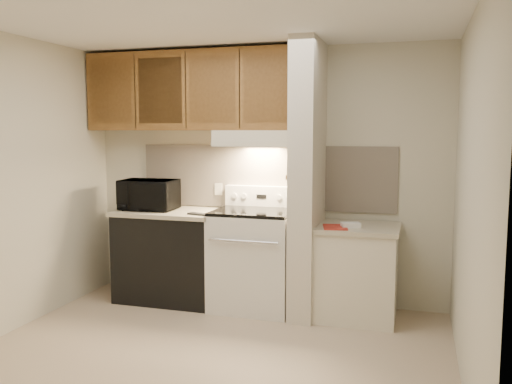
% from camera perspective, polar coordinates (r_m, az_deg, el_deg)
% --- Properties ---
extents(floor, '(3.60, 3.60, 0.00)m').
position_cam_1_polar(floor, '(4.32, -4.82, -16.69)').
color(floor, tan).
rests_on(floor, ground).
extents(ceiling, '(3.60, 3.60, 0.00)m').
position_cam_1_polar(ceiling, '(4.05, -5.18, 17.85)').
color(ceiling, white).
rests_on(ceiling, wall_back).
extents(wall_back, '(3.60, 2.50, 0.02)m').
position_cam_1_polar(wall_back, '(5.41, 0.87, 1.74)').
color(wall_back, beige).
rests_on(wall_back, floor).
extents(wall_left, '(0.02, 3.00, 2.50)m').
position_cam_1_polar(wall_left, '(4.95, -24.74, 0.69)').
color(wall_left, beige).
rests_on(wall_left, floor).
extents(wall_right, '(0.02, 3.00, 2.50)m').
position_cam_1_polar(wall_right, '(3.73, 21.63, -0.90)').
color(wall_right, beige).
rests_on(wall_right, floor).
extents(backsplash, '(2.60, 0.02, 0.63)m').
position_cam_1_polar(backsplash, '(5.40, 0.84, 1.57)').
color(backsplash, beige).
rests_on(backsplash, wall_back).
extents(range_body, '(0.76, 0.65, 0.92)m').
position_cam_1_polar(range_body, '(5.22, -0.18, -7.25)').
color(range_body, silver).
rests_on(range_body, floor).
extents(oven_window, '(0.50, 0.01, 0.30)m').
position_cam_1_polar(oven_window, '(4.91, -1.26, -7.64)').
color(oven_window, black).
rests_on(oven_window, range_body).
extents(oven_handle, '(0.65, 0.02, 0.02)m').
position_cam_1_polar(oven_handle, '(4.83, -1.41, -5.21)').
color(oven_handle, silver).
rests_on(oven_handle, range_body).
extents(cooktop, '(0.74, 0.64, 0.03)m').
position_cam_1_polar(cooktop, '(5.12, -0.18, -2.08)').
color(cooktop, black).
rests_on(cooktop, range_body).
extents(range_backguard, '(0.76, 0.08, 0.20)m').
position_cam_1_polar(range_backguard, '(5.38, 0.70, -0.43)').
color(range_backguard, silver).
rests_on(range_backguard, range_body).
extents(range_display, '(0.10, 0.01, 0.04)m').
position_cam_1_polar(range_display, '(5.34, 0.57, -0.49)').
color(range_display, black).
rests_on(range_display, range_backguard).
extents(range_knob_left_outer, '(0.05, 0.02, 0.05)m').
position_cam_1_polar(range_knob_left_outer, '(5.42, -2.28, -0.38)').
color(range_knob_left_outer, silver).
rests_on(range_knob_left_outer, range_backguard).
extents(range_knob_left_inner, '(0.05, 0.02, 0.05)m').
position_cam_1_polar(range_knob_left_inner, '(5.39, -1.28, -0.42)').
color(range_knob_left_inner, silver).
rests_on(range_knob_left_inner, range_backguard).
extents(range_knob_right_inner, '(0.05, 0.02, 0.05)m').
position_cam_1_polar(range_knob_right_inner, '(5.29, 2.44, -0.56)').
color(range_knob_right_inner, silver).
rests_on(range_knob_right_inner, range_backguard).
extents(range_knob_right_outer, '(0.05, 0.02, 0.05)m').
position_cam_1_polar(range_knob_right_outer, '(5.26, 3.49, -0.60)').
color(range_knob_right_outer, silver).
rests_on(range_knob_right_outer, range_backguard).
extents(dishwasher_front, '(1.00, 0.63, 0.87)m').
position_cam_1_polar(dishwasher_front, '(5.54, -8.95, -6.76)').
color(dishwasher_front, black).
rests_on(dishwasher_front, floor).
extents(left_countertop, '(1.04, 0.67, 0.04)m').
position_cam_1_polar(left_countertop, '(5.46, -9.04, -2.11)').
color(left_countertop, '#B6AC91').
rests_on(left_countertop, dishwasher_front).
extents(spoon_rest, '(0.25, 0.14, 0.02)m').
position_cam_1_polar(spoon_rest, '(5.11, -5.97, -2.33)').
color(spoon_rest, black).
rests_on(spoon_rest, left_countertop).
extents(teal_jar, '(0.10, 0.10, 0.11)m').
position_cam_1_polar(teal_jar, '(5.80, -11.23, -0.91)').
color(teal_jar, '#285F5F').
rests_on(teal_jar, left_countertop).
extents(outlet, '(0.08, 0.01, 0.12)m').
position_cam_1_polar(outlet, '(5.56, -3.97, 0.29)').
color(outlet, beige).
rests_on(outlet, backsplash).
extents(microwave, '(0.56, 0.39, 0.30)m').
position_cam_1_polar(microwave, '(5.51, -11.22, -0.28)').
color(microwave, black).
rests_on(microwave, left_countertop).
extents(partition_pillar, '(0.22, 0.70, 2.50)m').
position_cam_1_polar(partition_pillar, '(4.96, 5.45, 1.27)').
color(partition_pillar, beige).
rests_on(partition_pillar, floor).
extents(pillar_trim, '(0.01, 0.70, 0.04)m').
position_cam_1_polar(pillar_trim, '(4.98, 4.15, 1.88)').
color(pillar_trim, brown).
rests_on(pillar_trim, partition_pillar).
extents(knife_strip, '(0.02, 0.42, 0.04)m').
position_cam_1_polar(knife_strip, '(4.93, 3.95, 2.07)').
color(knife_strip, black).
rests_on(knife_strip, partition_pillar).
extents(knife_blade_a, '(0.01, 0.03, 0.16)m').
position_cam_1_polar(knife_blade_a, '(4.79, 3.39, 0.74)').
color(knife_blade_a, silver).
rests_on(knife_blade_a, knife_strip).
extents(knife_handle_a, '(0.02, 0.02, 0.10)m').
position_cam_1_polar(knife_handle_a, '(4.77, 3.39, 2.52)').
color(knife_handle_a, black).
rests_on(knife_handle_a, knife_strip).
extents(knife_blade_b, '(0.01, 0.04, 0.18)m').
position_cam_1_polar(knife_blade_b, '(4.87, 3.61, 0.71)').
color(knife_blade_b, silver).
rests_on(knife_blade_b, knife_strip).
extents(knife_handle_b, '(0.02, 0.02, 0.10)m').
position_cam_1_polar(knife_handle_b, '(4.85, 3.63, 2.59)').
color(knife_handle_b, black).
rests_on(knife_handle_b, knife_strip).
extents(knife_blade_c, '(0.01, 0.04, 0.20)m').
position_cam_1_polar(knife_blade_c, '(4.93, 3.77, 0.67)').
color(knife_blade_c, silver).
rests_on(knife_blade_c, knife_strip).
extents(knife_handle_c, '(0.02, 0.02, 0.10)m').
position_cam_1_polar(knife_handle_c, '(4.93, 3.83, 2.65)').
color(knife_handle_c, black).
rests_on(knife_handle_c, knife_strip).
extents(knife_blade_d, '(0.01, 0.04, 0.16)m').
position_cam_1_polar(knife_blade_d, '(5.00, 3.98, 0.98)').
color(knife_blade_d, silver).
rests_on(knife_blade_d, knife_strip).
extents(knife_handle_d, '(0.02, 0.02, 0.10)m').
position_cam_1_polar(knife_handle_d, '(4.99, 3.99, 2.70)').
color(knife_handle_d, black).
rests_on(knife_handle_d, knife_strip).
extents(knife_blade_e, '(0.01, 0.04, 0.18)m').
position_cam_1_polar(knife_blade_e, '(5.10, 4.21, 0.97)').
color(knife_blade_e, silver).
rests_on(knife_blade_e, knife_strip).
extents(knife_handle_e, '(0.02, 0.02, 0.10)m').
position_cam_1_polar(knife_handle_e, '(5.08, 4.21, 2.76)').
color(knife_handle_e, black).
rests_on(knife_handle_e, knife_strip).
extents(oven_mitt, '(0.03, 0.10, 0.24)m').
position_cam_1_polar(oven_mitt, '(5.16, 4.37, 0.66)').
color(oven_mitt, gray).
rests_on(oven_mitt, partition_pillar).
extents(right_cab_base, '(0.70, 0.60, 0.81)m').
position_cam_1_polar(right_cab_base, '(5.04, 10.54, -8.50)').
color(right_cab_base, beige).
rests_on(right_cab_base, floor).
extents(right_countertop, '(0.74, 0.64, 0.04)m').
position_cam_1_polar(right_countertop, '(4.95, 10.64, -3.74)').
color(right_countertop, '#B6AC91').
rests_on(right_countertop, right_cab_base).
extents(red_folder, '(0.26, 0.32, 0.01)m').
position_cam_1_polar(red_folder, '(4.82, 8.32, -3.68)').
color(red_folder, maroon).
rests_on(red_folder, right_countertop).
extents(white_box, '(0.19, 0.16, 0.04)m').
position_cam_1_polar(white_box, '(4.85, 9.94, -3.44)').
color(white_box, white).
rests_on(white_box, right_countertop).
extents(range_hood, '(0.78, 0.44, 0.15)m').
position_cam_1_polar(range_hood, '(5.18, 0.22, 5.68)').
color(range_hood, beige).
rests_on(range_hood, upper_cabinets).
extents(hood_lip, '(0.78, 0.04, 0.06)m').
position_cam_1_polar(hood_lip, '(4.98, -0.47, 5.13)').
color(hood_lip, beige).
rests_on(hood_lip, range_hood).
extents(upper_cabinets, '(2.18, 0.33, 0.77)m').
position_cam_1_polar(upper_cabinets, '(5.47, -6.71, 10.50)').
color(upper_cabinets, brown).
rests_on(upper_cabinets, wall_back).
extents(cab_door_a, '(0.46, 0.01, 0.63)m').
position_cam_1_polar(cab_door_a, '(5.71, -15.03, 10.16)').
color(cab_door_a, brown).
rests_on(cab_door_a, upper_cabinets).
extents(cab_gap_a, '(0.01, 0.01, 0.73)m').
position_cam_1_polar(cab_gap_a, '(5.57, -12.61, 10.32)').
color(cab_gap_a, black).
rests_on(cab_gap_a, upper_cabinets).
extents(cab_door_b, '(0.46, 0.01, 0.63)m').
position_cam_1_polar(cab_door_b, '(5.44, -10.06, 10.47)').
color(cab_door_b, brown).
rests_on(cab_door_b, upper_cabinets).
extents(cab_gap_b, '(0.01, 0.01, 0.73)m').
position_cam_1_polar(cab_gap_b, '(5.33, -7.40, 10.60)').
color(cab_gap_b, black).
rests_on(cab_gap_b, upper_cabinets).
extents(cab_door_c, '(0.46, 0.01, 0.63)m').
position_cam_1_polar(cab_door_c, '(5.22, -4.62, 10.71)').
color(cab_door_c, brown).
rests_on(cab_door_c, upper_cabinets).
extents(cab_gap_c, '(0.01, 0.01, 0.73)m').
position_cam_1_polar(cab_gap_c, '(5.13, -1.74, 10.81)').
color(cab_gap_c, black).
rests_on(cab_gap_c, upper_cabinets).
extents(cab_door_d, '(0.46, 0.01, 0.63)m').
position_cam_1_polar(cab_door_d, '(5.05, 1.25, 10.87)').
color(cab_door_d, brown).
rests_on(cab_door_d, upper_cabinets).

